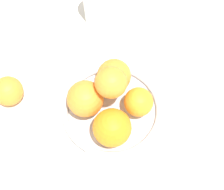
# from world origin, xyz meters

# --- Properties ---
(ground_plane) EXTENTS (4.00, 4.00, 0.00)m
(ground_plane) POSITION_xyz_m (0.00, 0.00, 0.00)
(ground_plane) COLOR silver
(fruit_bowl) EXTENTS (0.23, 0.23, 0.03)m
(fruit_bowl) POSITION_xyz_m (0.00, 0.00, 0.01)
(fruit_bowl) COLOR silver
(fruit_bowl) RESTS_ON ground_plane
(orange_pile) EXTENTS (0.18, 0.20, 0.13)m
(orange_pile) POSITION_xyz_m (-0.01, -0.00, 0.08)
(orange_pile) COLOR orange
(orange_pile) RESTS_ON fruit_bowl
(stray_orange) EXTENTS (0.07, 0.07, 0.07)m
(stray_orange) POSITION_xyz_m (-0.24, -0.04, 0.03)
(stray_orange) COLOR orange
(stray_orange) RESTS_ON ground_plane
(drinking_glass) EXTENTS (0.07, 0.07, 0.12)m
(drinking_glass) POSITION_xyz_m (-0.12, 0.25, 0.06)
(drinking_glass) COLOR silver
(drinking_glass) RESTS_ON ground_plane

